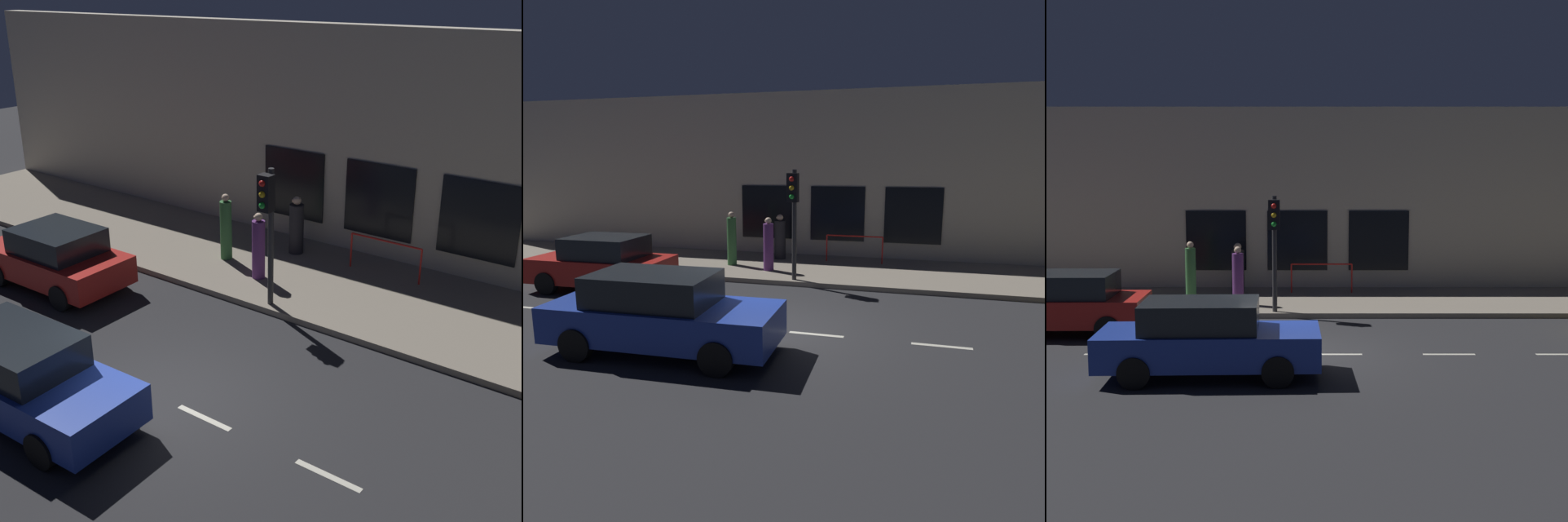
{
  "view_description": "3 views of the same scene",
  "coord_description": "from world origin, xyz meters",
  "views": [
    {
      "loc": [
        -7.6,
        -7.87,
        7.28
      ],
      "look_at": [
        2.99,
        -0.06,
        1.84
      ],
      "focal_mm": 46.69,
      "sensor_mm": 36.0,
      "label": 1
    },
    {
      "loc": [
        -10.04,
        -3.07,
        3.65
      ],
      "look_at": [
        2.02,
        0.29,
        1.17
      ],
      "focal_mm": 34.18,
      "sensor_mm": 36.0,
      "label": 2
    },
    {
      "loc": [
        -16.51,
        -0.34,
        4.32
      ],
      "look_at": [
        2.37,
        -0.33,
        1.86
      ],
      "focal_mm": 50.77,
      "sensor_mm": 36.0,
      "label": 3
    }
  ],
  "objects": [
    {
      "name": "sidewalk",
      "position": [
        6.25,
        0.0,
        0.07
      ],
      "size": [
        4.5,
        32.0,
        0.15
      ],
      "color": "gray",
      "rests_on": "ground"
    },
    {
      "name": "pedestrian_2",
      "position": [
        5.87,
        3.25,
        1.02
      ],
      "size": [
        0.44,
        0.44,
        1.85
      ],
      "rotation": [
        0.0,
        0.0,
        5.25
      ],
      "color": "#336B38",
      "rests_on": "sidewalk"
    },
    {
      "name": "pedestrian_0",
      "position": [
        7.39,
        1.94,
        0.9
      ],
      "size": [
        0.58,
        0.58,
        1.65
      ],
      "rotation": [
        0.0,
        0.0,
        0.67
      ],
      "color": "#232328",
      "rests_on": "sidewalk"
    },
    {
      "name": "parked_car_3",
      "position": [
        2.14,
        5.78,
        0.79
      ],
      "size": [
        2.02,
        3.97,
        1.58
      ],
      "rotation": [
        0.0,
        0.0,
        0.01
      ],
      "color": "red",
      "rests_on": "ground"
    },
    {
      "name": "traffic_light",
      "position": [
        4.15,
        0.59,
        2.45
      ],
      "size": [
        0.48,
        0.32,
        3.31
      ],
      "color": "#2D2D30",
      "rests_on": "sidewalk"
    },
    {
      "name": "parked_car_0",
      "position": [
        -1.77,
        1.71,
        0.79
      ],
      "size": [
        1.95,
        4.56,
        1.58
      ],
      "rotation": [
        0.0,
        0.0,
        3.17
      ],
      "color": "#1E389E",
      "rests_on": "ground"
    },
    {
      "name": "ground_plane",
      "position": [
        0.0,
        0.0,
        0.0
      ],
      "size": [
        60.0,
        60.0,
        0.0
      ],
      "primitive_type": "plane",
      "color": "#28282B"
    },
    {
      "name": "red_railing",
      "position": [
        7.41,
        -0.81,
        0.87
      ],
      "size": [
        0.05,
        2.03,
        0.97
      ],
      "color": "red",
      "rests_on": "sidewalk"
    },
    {
      "name": "building_facade",
      "position": [
        8.8,
        0.0,
        3.12
      ],
      "size": [
        0.65,
        32.0,
        6.25
      ],
      "color": "beige",
      "rests_on": "ground"
    },
    {
      "name": "pedestrian_1",
      "position": [
        5.34,
        1.75,
        0.97
      ],
      "size": [
        0.48,
        0.48,
        1.76
      ],
      "rotation": [
        0.0,
        0.0,
        0.8
      ],
      "color": "#5B2D70",
      "rests_on": "sidewalk"
    },
    {
      "name": "lane_centre_line",
      "position": [
        0.0,
        -1.0,
        0.0
      ],
      "size": [
        0.12,
        27.2,
        0.01
      ],
      "color": "beige",
      "rests_on": "ground"
    }
  ]
}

